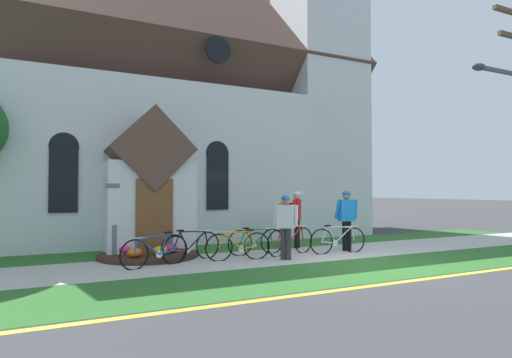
% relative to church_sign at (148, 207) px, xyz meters
% --- Properties ---
extents(ground, '(140.00, 140.00, 0.00)m').
position_rel_church_sign_xyz_m(ground, '(4.63, 0.57, -1.34)').
color(ground, '#3D3D3F').
extents(sidewalk_slab, '(32.00, 2.45, 0.01)m').
position_rel_church_sign_xyz_m(sidewalk_slab, '(2.55, -1.62, -1.33)').
color(sidewalk_slab, '#B7B5AD').
rests_on(sidewalk_slab, ground).
extents(grass_verge, '(32.00, 2.36, 0.01)m').
position_rel_church_sign_xyz_m(grass_verge, '(2.55, -4.02, -1.33)').
color(grass_verge, '#2D6628').
rests_on(grass_verge, ground).
extents(church_lawn, '(24.00, 1.89, 0.01)m').
position_rel_church_sign_xyz_m(church_lawn, '(2.55, 0.55, -1.33)').
color(church_lawn, '#2D6628').
rests_on(church_lawn, ground).
extents(curb_paint_stripe, '(28.00, 0.16, 0.01)m').
position_rel_church_sign_xyz_m(curb_paint_stripe, '(2.55, -5.35, -1.33)').
color(curb_paint_stripe, yellow).
rests_on(curb_paint_stripe, ground).
extents(church_building, '(13.78, 9.79, 14.21)m').
position_rel_church_sign_xyz_m(church_building, '(3.11, 5.15, 3.55)').
color(church_building, silver).
rests_on(church_building, ground).
extents(church_sign, '(2.20, 0.27, 1.97)m').
position_rel_church_sign_xyz_m(church_sign, '(0.00, 0.00, 0.00)').
color(church_sign, slate).
rests_on(church_sign, ground).
extents(flower_bed, '(2.65, 2.65, 0.34)m').
position_rel_church_sign_xyz_m(flower_bed, '(-0.01, -0.25, -1.25)').
color(flower_bed, '#382319').
rests_on(flower_bed, ground).
extents(bicycle_white, '(1.67, 0.49, 0.82)m').
position_rel_church_sign_xyz_m(bicycle_white, '(0.86, -1.25, -0.96)').
color(bicycle_white, black).
rests_on(bicycle_white, ground).
extents(bicycle_green, '(1.71, 0.08, 0.79)m').
position_rel_church_sign_xyz_m(bicycle_green, '(2.77, -1.09, -0.96)').
color(bicycle_green, black).
rests_on(bicycle_green, ground).
extents(bicycle_blue, '(1.70, 0.27, 0.80)m').
position_rel_church_sign_xyz_m(bicycle_blue, '(1.97, -1.71, -0.97)').
color(bicycle_blue, black).
rests_on(bicycle_blue, ground).
extents(bicycle_black, '(1.72, 0.53, 0.86)m').
position_rel_church_sign_xyz_m(bicycle_black, '(3.63, -1.51, -0.95)').
color(bicycle_black, black).
rests_on(bicycle_black, ground).
extents(bicycle_orange, '(1.81, 0.16, 0.84)m').
position_rel_church_sign_xyz_m(bicycle_orange, '(4.97, -1.87, -0.95)').
color(bicycle_orange, black).
rests_on(bicycle_orange, ground).
extents(bicycle_yellow, '(1.68, 0.57, 0.82)m').
position_rel_church_sign_xyz_m(bicycle_yellow, '(-0.12, -1.71, -0.97)').
color(bicycle_yellow, black).
rests_on(bicycle_yellow, ground).
extents(cyclist_in_yellow_jersey, '(0.52, 0.55, 1.76)m').
position_rel_church_sign_xyz_m(cyclist_in_yellow_jersey, '(4.48, -0.45, -0.29)').
color(cyclist_in_yellow_jersey, black).
rests_on(cyclist_in_yellow_jersey, ground).
extents(cyclist_in_white_jersey, '(0.60, 0.44, 1.64)m').
position_rel_church_sign_xyz_m(cyclist_in_white_jersey, '(4.12, -0.37, -0.38)').
color(cyclist_in_white_jersey, '#2D2D33').
rests_on(cyclist_in_white_jersey, ground).
extents(cyclist_in_green_jersey, '(0.68, 0.32, 1.77)m').
position_rel_church_sign_xyz_m(cyclist_in_green_jersey, '(5.50, -1.59, -0.28)').
color(cyclist_in_green_jersey, black).
rests_on(cyclist_in_green_jersey, ground).
extents(cyclist_in_red_jersey, '(0.47, 0.57, 1.65)m').
position_rel_church_sign_xyz_m(cyclist_in_red_jersey, '(3.09, -2.20, -0.37)').
color(cyclist_in_red_jersey, '#2D2D33').
rests_on(cyclist_in_red_jersey, ground).
extents(roadside_conifer, '(3.64, 3.64, 6.75)m').
position_rel_church_sign_xyz_m(roadside_conifer, '(8.84, 7.26, 3.23)').
color(roadside_conifer, '#4C3823').
rests_on(roadside_conifer, ground).
extents(distant_hill, '(86.64, 41.92, 22.90)m').
position_rel_church_sign_xyz_m(distant_hill, '(-0.62, 79.24, -1.34)').
color(distant_hill, '#847A5B').
rests_on(distant_hill, ground).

